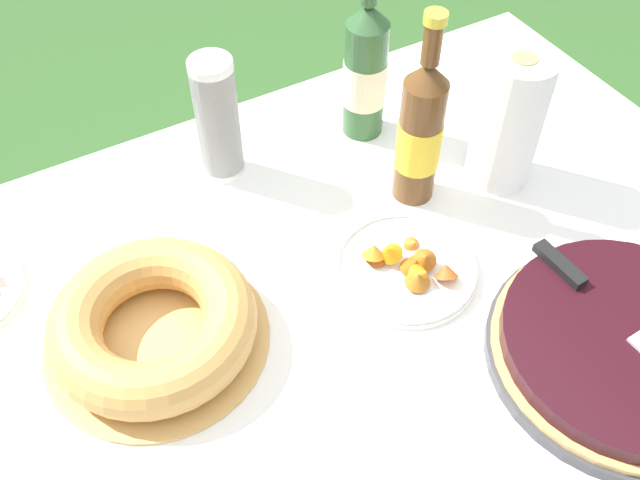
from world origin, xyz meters
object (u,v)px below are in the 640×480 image
object	(u,v)px
snack_plate_right	(407,266)
bundt_cake	(153,324)
serving_knife	(618,319)
cider_bottle_green	(365,71)
cup_stack	(218,119)
paper_towel_roll	(509,121)
berry_tart	(626,348)
cider_bottle_amber	(420,132)

from	to	relation	value
snack_plate_right	bundt_cake	bearing A→B (deg)	169.68
serving_knife	cider_bottle_green	bearing A→B (deg)	-177.26
cup_stack	paper_towel_roll	bearing A→B (deg)	-30.76
bundt_cake	snack_plate_right	bearing A→B (deg)	-10.32
berry_tart	cider_bottle_green	bearing A→B (deg)	94.93
serving_knife	cider_bottle_amber	xyz separation A→B (m)	(-0.06, 0.39, 0.07)
bundt_cake	serving_knife	bearing A→B (deg)	-30.04
cider_bottle_green	snack_plate_right	size ratio (longest dim) A/B	1.50
cider_bottle_green	cup_stack	bearing A→B (deg)	175.03
cider_bottle_amber	serving_knife	bearing A→B (deg)	-80.66
bundt_cake	snack_plate_right	distance (m)	0.39
berry_tart	cider_bottle_amber	size ratio (longest dim) A/B	1.11
berry_tart	cider_bottle_amber	world-z (taller)	cider_bottle_amber
cider_bottle_green	snack_plate_right	world-z (taller)	cider_bottle_green
serving_knife	snack_plate_right	xyz separation A→B (m)	(-0.17, 0.25, -0.05)
cup_stack	snack_plate_right	distance (m)	0.39
berry_tart	serving_knife	size ratio (longest dim) A/B	1.01
paper_towel_roll	cider_bottle_green	bearing A→B (deg)	122.27
cider_bottle_green	paper_towel_roll	xyz separation A→B (m)	(0.14, -0.22, -0.01)
paper_towel_roll	berry_tart	bearing A→B (deg)	-102.78
cup_stack	cider_bottle_green	bearing A→B (deg)	-4.97
berry_tart	snack_plate_right	xyz separation A→B (m)	(-0.17, 0.28, -0.01)
cider_bottle_amber	berry_tart	bearing A→B (deg)	-81.15
serving_knife	snack_plate_right	world-z (taller)	serving_knife
berry_tart	serving_knife	bearing A→B (deg)	92.32
berry_tart	cider_bottle_green	size ratio (longest dim) A/B	1.12
berry_tart	bundt_cake	distance (m)	0.65
berry_tart	cup_stack	bearing A→B (deg)	117.21
paper_towel_roll	cup_stack	bearing A→B (deg)	149.24
bundt_cake	paper_towel_roll	distance (m)	0.64
paper_towel_roll	snack_plate_right	bearing A→B (deg)	-158.03
cider_bottle_green	snack_plate_right	distance (m)	0.36
snack_plate_right	paper_towel_roll	bearing A→B (deg)	21.97
cider_bottle_green	paper_towel_roll	bearing A→B (deg)	-57.73
serving_knife	bundt_cake	distance (m)	0.64
berry_tart	cider_bottle_amber	xyz separation A→B (m)	(-0.07, 0.42, 0.10)
cider_bottle_amber	cider_bottle_green	bearing A→B (deg)	85.89
cup_stack	cider_bottle_green	world-z (taller)	cider_bottle_green
cup_stack	cider_bottle_amber	size ratio (longest dim) A/B	0.67
bundt_cake	cider_bottle_green	size ratio (longest dim) A/B	0.95
berry_tart	cider_bottle_green	distance (m)	0.61
berry_tart	serving_knife	distance (m)	0.05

